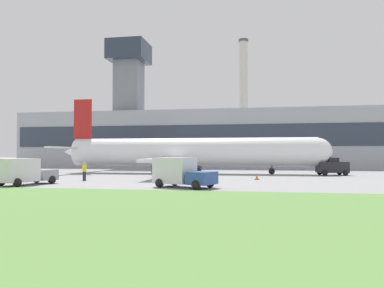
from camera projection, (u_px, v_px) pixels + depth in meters
ground_plane at (179, 176)px, 44.52m from camera, size 400.00×400.00×0.00m
terminal_building at (202, 136)px, 71.50m from camera, size 73.98×10.48×24.84m
smokestack_left at (244, 101)px, 99.30m from camera, size 2.57×2.57×33.17m
airplane at (187, 152)px, 49.19m from camera, size 35.80×29.22×10.17m
pushback_tug at (332, 167)px, 45.56m from camera, size 3.84×2.91×2.13m
baggage_truck at (181, 173)px, 29.13m from camera, size 5.22×3.85×2.31m
fuel_truck at (24, 172)px, 31.22m from camera, size 3.61×5.29×2.22m
ground_crew_person at (84, 171)px, 36.51m from camera, size 0.56×0.56×1.78m
traffic_cone_near_nose at (257, 177)px, 37.87m from camera, size 0.53×0.53×0.53m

